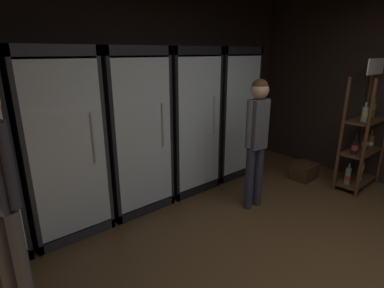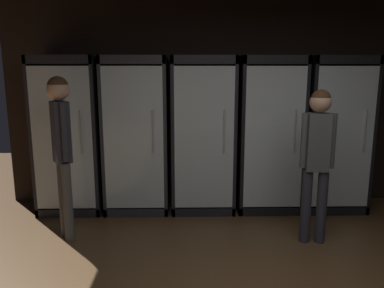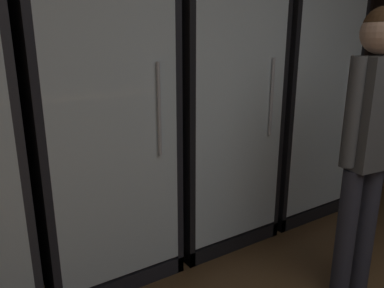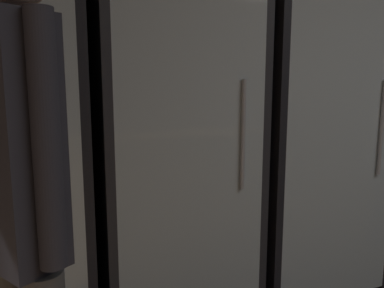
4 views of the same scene
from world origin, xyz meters
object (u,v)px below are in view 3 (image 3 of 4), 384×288
cooler_center (95,124)px  cooler_right (209,110)px  cooler_far_right (291,100)px  shopper_near (370,129)px

cooler_center → cooler_right: (0.82, 0.00, -0.00)m
cooler_center → cooler_far_right: 1.64m
cooler_center → cooler_right: bearing=0.2°
cooler_center → cooler_far_right: (1.64, 0.00, 0.00)m
cooler_right → cooler_far_right: size_ratio=1.00×
cooler_center → cooler_far_right: same height
cooler_right → shopper_near: 1.07m
cooler_center → shopper_near: cooler_center is taller
cooler_right → cooler_far_right: (0.82, -0.00, 0.00)m
cooler_right → shopper_near: (0.26, -1.04, 0.04)m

